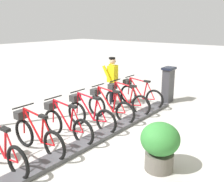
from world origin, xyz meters
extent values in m
plane|color=#B0ADA9|center=(0.00, 0.00, 0.00)|extent=(60.00, 60.00, 0.00)
cube|color=#47474C|center=(0.00, 0.00, 0.05)|extent=(0.44, 6.72, 0.10)
cube|color=#38383D|center=(0.05, -3.78, 0.60)|extent=(0.28, 0.44, 1.20)
cube|color=#194C8C|center=(0.20, -3.78, 0.95)|extent=(0.03, 0.30, 0.40)
cube|color=black|center=(0.05, -3.78, 1.24)|extent=(0.36, 0.52, 0.08)
torus|color=black|center=(0.03, -2.77, 0.33)|extent=(0.67, 0.08, 0.67)
torus|color=black|center=(1.07, -2.75, 0.33)|extent=(0.67, 0.08, 0.67)
cylinder|color=red|center=(0.73, -2.76, 0.61)|extent=(0.60, 0.05, 0.70)
cylinder|color=red|center=(0.39, -2.76, 0.58)|extent=(0.16, 0.05, 0.61)
cylinder|color=red|center=(0.67, -2.76, 0.92)|extent=(0.69, 0.05, 0.11)
cylinder|color=red|center=(0.24, -2.76, 0.31)|extent=(0.43, 0.04, 0.09)
cylinder|color=red|center=(0.18, -2.76, 0.61)|extent=(0.33, 0.04, 0.56)
cylinder|color=red|center=(1.04, -2.75, 0.64)|extent=(0.10, 0.04, 0.62)
cube|color=black|center=(0.33, -2.76, 0.91)|extent=(0.22, 0.10, 0.06)
cylinder|color=black|center=(1.01, -2.75, 1.00)|extent=(0.04, 0.54, 0.03)
cube|color=#2D2D2D|center=(1.12, -2.75, 0.78)|extent=(0.20, 0.28, 0.18)
torus|color=black|center=(0.03, -1.92, 0.33)|extent=(0.67, 0.08, 0.67)
torus|color=black|center=(1.07, -1.91, 0.33)|extent=(0.67, 0.08, 0.67)
cylinder|color=red|center=(0.73, -1.91, 0.61)|extent=(0.60, 0.05, 0.70)
cylinder|color=red|center=(0.39, -1.92, 0.58)|extent=(0.16, 0.05, 0.61)
cylinder|color=red|center=(0.67, -1.91, 0.92)|extent=(0.69, 0.05, 0.11)
cylinder|color=red|center=(0.24, -1.92, 0.31)|extent=(0.43, 0.04, 0.09)
cylinder|color=red|center=(0.18, -1.92, 0.61)|extent=(0.33, 0.04, 0.56)
cylinder|color=red|center=(1.04, -1.91, 0.64)|extent=(0.10, 0.04, 0.62)
cube|color=black|center=(0.33, -1.92, 0.91)|extent=(0.22, 0.10, 0.06)
cylinder|color=black|center=(1.01, -1.91, 1.00)|extent=(0.04, 0.54, 0.03)
cube|color=#2D2D2D|center=(1.12, -1.91, 0.78)|extent=(0.20, 0.28, 0.18)
torus|color=black|center=(0.03, -1.08, 0.33)|extent=(0.67, 0.08, 0.67)
torus|color=black|center=(1.07, -1.06, 0.33)|extent=(0.67, 0.08, 0.67)
cylinder|color=red|center=(0.73, -1.07, 0.61)|extent=(0.60, 0.05, 0.70)
cylinder|color=red|center=(0.39, -1.07, 0.58)|extent=(0.16, 0.05, 0.61)
cylinder|color=red|center=(0.67, -1.07, 0.92)|extent=(0.69, 0.05, 0.11)
cylinder|color=red|center=(0.24, -1.07, 0.31)|extent=(0.43, 0.04, 0.09)
cylinder|color=red|center=(0.18, -1.07, 0.61)|extent=(0.33, 0.04, 0.56)
cylinder|color=red|center=(1.04, -1.06, 0.64)|extent=(0.10, 0.04, 0.62)
cube|color=black|center=(0.33, -1.07, 0.91)|extent=(0.22, 0.10, 0.06)
cylinder|color=black|center=(1.01, -1.06, 1.00)|extent=(0.04, 0.54, 0.03)
cube|color=#2D2D2D|center=(1.12, -1.06, 0.78)|extent=(0.20, 0.28, 0.18)
torus|color=black|center=(0.03, -0.23, 0.33)|extent=(0.67, 0.08, 0.67)
torus|color=black|center=(1.07, -0.22, 0.33)|extent=(0.67, 0.08, 0.67)
cylinder|color=red|center=(0.73, -0.22, 0.61)|extent=(0.60, 0.05, 0.70)
cylinder|color=red|center=(0.39, -0.22, 0.58)|extent=(0.16, 0.05, 0.61)
cylinder|color=red|center=(0.67, -0.22, 0.92)|extent=(0.69, 0.05, 0.11)
cylinder|color=red|center=(0.24, -0.23, 0.31)|extent=(0.43, 0.04, 0.09)
cylinder|color=red|center=(0.18, -0.23, 0.61)|extent=(0.33, 0.04, 0.56)
cylinder|color=red|center=(1.04, -0.22, 0.64)|extent=(0.10, 0.04, 0.62)
cube|color=black|center=(0.33, -0.23, 0.91)|extent=(0.22, 0.10, 0.06)
cylinder|color=black|center=(1.01, -0.22, 1.00)|extent=(0.04, 0.54, 0.03)
cube|color=#2D2D2D|center=(1.12, -0.21, 0.78)|extent=(0.20, 0.28, 0.18)
torus|color=black|center=(0.03, 0.62, 0.33)|extent=(0.67, 0.08, 0.67)
torus|color=black|center=(1.07, 0.63, 0.33)|extent=(0.67, 0.08, 0.67)
cylinder|color=red|center=(0.73, 0.63, 0.61)|extent=(0.60, 0.05, 0.70)
cylinder|color=red|center=(0.39, 0.62, 0.58)|extent=(0.16, 0.05, 0.61)
cylinder|color=red|center=(0.67, 0.62, 0.92)|extent=(0.69, 0.05, 0.11)
cylinder|color=red|center=(0.24, 0.62, 0.31)|extent=(0.43, 0.04, 0.09)
cylinder|color=red|center=(0.18, 0.62, 0.61)|extent=(0.33, 0.04, 0.56)
cylinder|color=red|center=(1.04, 0.63, 0.64)|extent=(0.10, 0.04, 0.62)
cube|color=black|center=(0.33, 0.62, 0.91)|extent=(0.22, 0.10, 0.06)
cylinder|color=black|center=(1.01, 0.63, 1.00)|extent=(0.04, 0.54, 0.03)
cube|color=#2D2D2D|center=(1.12, 0.63, 0.78)|extent=(0.20, 0.28, 0.18)
torus|color=black|center=(0.03, 1.46, 0.33)|extent=(0.67, 0.08, 0.67)
torus|color=black|center=(1.07, 1.48, 0.33)|extent=(0.67, 0.08, 0.67)
cylinder|color=red|center=(0.73, 1.47, 0.61)|extent=(0.60, 0.05, 0.70)
cylinder|color=red|center=(0.39, 1.47, 0.58)|extent=(0.16, 0.05, 0.61)
cylinder|color=red|center=(0.67, 1.47, 0.92)|extent=(0.69, 0.05, 0.11)
cylinder|color=red|center=(0.24, 1.46, 0.31)|extent=(0.43, 0.04, 0.09)
cylinder|color=red|center=(0.18, 1.46, 0.61)|extent=(0.33, 0.04, 0.56)
cylinder|color=red|center=(1.04, 1.48, 0.64)|extent=(0.10, 0.04, 0.62)
cube|color=black|center=(0.33, 1.46, 0.91)|extent=(0.22, 0.10, 0.06)
cylinder|color=black|center=(1.01, 1.47, 1.00)|extent=(0.04, 0.54, 0.03)
cube|color=#2D2D2D|center=(1.12, 1.48, 0.78)|extent=(0.20, 0.28, 0.18)
torus|color=black|center=(0.03, 2.31, 0.33)|extent=(0.67, 0.08, 0.67)
cylinder|color=red|center=(0.39, 2.31, 0.58)|extent=(0.16, 0.05, 0.61)
cylinder|color=red|center=(0.24, 2.31, 0.31)|extent=(0.43, 0.04, 0.09)
cylinder|color=red|center=(0.18, 2.31, 0.61)|extent=(0.33, 0.04, 0.56)
cube|color=black|center=(0.33, 2.31, 0.91)|extent=(0.22, 0.10, 0.06)
cube|color=white|center=(1.52, -2.25, 0.05)|extent=(0.28, 0.17, 0.10)
cube|color=white|center=(1.45, -2.49, 0.05)|extent=(0.28, 0.17, 0.10)
cylinder|color=black|center=(1.46, -2.27, 0.43)|extent=(0.15, 0.15, 0.82)
cylinder|color=black|center=(1.51, -2.47, 0.43)|extent=(0.15, 0.15, 0.82)
cube|color=yellow|center=(1.49, -2.37, 1.10)|extent=(0.35, 0.45, 0.56)
cylinder|color=yellow|center=(1.52, -2.09, 1.13)|extent=(0.35, 0.18, 0.57)
cylinder|color=yellow|center=(1.65, -2.59, 1.13)|extent=(0.35, 0.18, 0.57)
sphere|color=tan|center=(1.49, -2.37, 1.53)|extent=(0.22, 0.22, 0.22)
cylinder|color=black|center=(1.50, -2.36, 1.63)|extent=(0.22, 0.22, 0.06)
cylinder|color=#59544C|center=(-1.85, 0.42, 0.17)|extent=(0.56, 0.56, 0.35)
ellipsoid|color=#307933|center=(-1.85, 0.42, 0.65)|extent=(0.76, 0.76, 0.64)
camera|label=1|loc=(-3.89, 4.53, 2.79)|focal=41.09mm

